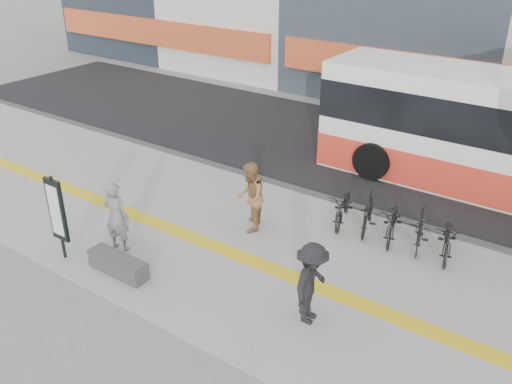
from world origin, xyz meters
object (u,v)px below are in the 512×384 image
Objects in this scene: seated_woman at (116,216)px; pedestrian_dark at (311,284)px; bench at (118,265)px; signboard at (57,211)px; pedestrian_tan at (250,197)px.

pedestrian_dark is (5.31, 0.36, -0.01)m from seated_woman.
bench is 1.94m from signboard.
pedestrian_dark is (6.13, 1.42, -0.38)m from signboard.
signboard is at bearing 96.32° from pedestrian_dark.
bench is at bearing -49.38° from pedestrian_tan.
seated_woman is (-0.78, 0.76, 0.70)m from bench.
pedestrian_dark is (4.53, 1.11, 0.69)m from bench.
seated_woman reaches higher than bench.
bench is at bearing 97.10° from pedestrian_dark.
signboard is 1.19× the size of seated_woman.
signboard is 6.30m from pedestrian_dark.
pedestrian_dark is at bearing 168.78° from seated_woman.
signboard is (-1.60, -0.31, 1.06)m from bench.
pedestrian_dark is at bearing 13.82° from bench.
pedestrian_tan is at bearing 46.99° from pedestrian_dark.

